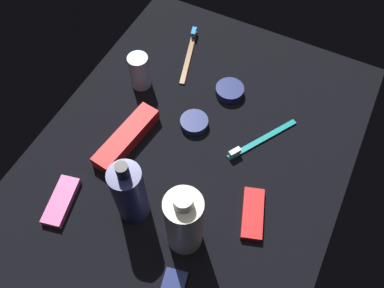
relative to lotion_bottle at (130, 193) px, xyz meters
The scene contains 11 objects.
ground_plane 19.39cm from the lotion_bottle, 13.45° to the right, with size 84.00×64.00×1.20cm, color black.
lotion_bottle is the anchor object (origin of this frame).
bodywash_bottle 11.41cm from the lotion_bottle, 92.91° to the right, with size 6.64×6.64×18.30cm.
deodorant_stick 32.28cm from the lotion_bottle, 28.14° to the left, with size 4.67×4.67×8.80cm, color silver.
toothbrush_teal 30.92cm from the lotion_bottle, 31.91° to the right, with size 15.98×10.43×2.10cm.
toothbrush_brown 43.74cm from the lotion_bottle, 12.47° to the left, with size 17.60×6.28×2.10cm.
toothpaste_box_red 17.14cm from the lotion_bottle, 36.67° to the left, with size 17.60×4.40×3.20cm, color red.
snack_bar_red 24.12cm from the lotion_bottle, 66.13° to the right, with size 10.40×4.00×1.50cm, color red.
snack_bar_pink 16.24cm from the lotion_bottle, 110.87° to the left, with size 10.40×4.00×1.50cm, color #E55999.
cream_tin_left 24.41cm from the lotion_bottle, ahead, with size 6.25×6.25×1.77cm, color navy.
cream_tin_right 36.07cm from the lotion_bottle, ahead, with size 6.60×6.60×1.99cm, color navy.
Camera 1 is at (-38.66, -19.46, 73.49)cm, focal length 37.22 mm.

